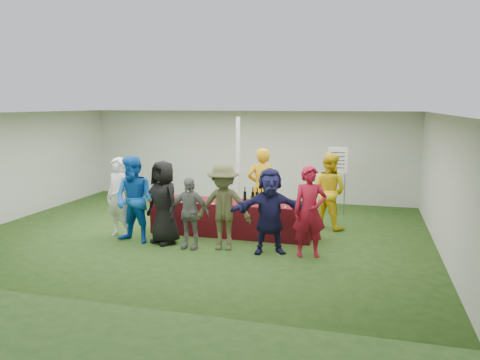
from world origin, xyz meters
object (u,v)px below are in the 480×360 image
(wine_list_sign, at_px, (338,165))
(customer_3, at_px, (189,213))
(customer_1, at_px, (134,200))
(customer_2, at_px, (164,202))
(customer_4, at_px, (223,207))
(serving_table, at_px, (231,218))
(staff_back, at_px, (329,191))
(dump_bucket, at_px, (301,204))
(customer_0, at_px, (119,197))
(staff_pourer, at_px, (262,188))
(customer_6, at_px, (310,212))
(customer_5, at_px, (270,211))

(wine_list_sign, bearing_deg, customer_3, -125.18)
(customer_1, distance_m, customer_2, 0.62)
(wine_list_sign, xyz_separation_m, customer_4, (-1.98, -3.69, -0.44))
(serving_table, relative_size, staff_back, 2.01)
(dump_bucket, bearing_deg, customer_1, -165.29)
(serving_table, height_order, customer_4, customer_4)
(wine_list_sign, relative_size, customer_0, 1.02)
(serving_table, xyz_separation_m, customer_1, (-1.79, -1.11, 0.54))
(customer_3, bearing_deg, staff_back, 41.69)
(dump_bucket, height_order, customer_1, customer_1)
(serving_table, bearing_deg, staff_pourer, 55.71)
(staff_back, height_order, customer_4, staff_back)
(customer_1, height_order, customer_2, customer_1)
(customer_4, distance_m, customer_6, 1.71)
(customer_4, bearing_deg, staff_pourer, 72.50)
(serving_table, height_order, customer_5, customer_5)
(customer_4, bearing_deg, customer_3, -177.64)
(staff_back, relative_size, customer_4, 1.03)
(staff_pourer, relative_size, customer_4, 1.09)
(serving_table, height_order, customer_0, customer_0)
(customer_1, xyz_separation_m, customer_4, (1.94, 0.04, -0.05))
(customer_2, bearing_deg, staff_pourer, 73.67)
(staff_pourer, xyz_separation_m, staff_back, (1.52, 0.39, -0.06))
(wine_list_sign, bearing_deg, serving_table, -129.14)
(customer_6, bearing_deg, serving_table, 133.87)
(serving_table, bearing_deg, customer_0, -160.79)
(dump_bucket, distance_m, customer_2, 2.88)
(customer_1, xyz_separation_m, customer_3, (1.25, -0.06, -0.19))
(customer_2, bearing_deg, customer_4, 24.62)
(customer_6, bearing_deg, customer_2, 162.34)
(customer_1, bearing_deg, customer_2, 19.33)
(customer_6, bearing_deg, customer_1, 164.21)
(staff_pourer, distance_m, customer_3, 2.22)
(staff_back, distance_m, customer_4, 2.91)
(customer_5, bearing_deg, dump_bucket, 40.06)
(staff_pourer, height_order, customer_4, staff_pourer)
(customer_0, height_order, customer_1, customer_1)
(wine_list_sign, xyz_separation_m, customer_3, (-2.67, -3.79, -0.59))
(staff_back, relative_size, customer_2, 1.02)
(customer_2, distance_m, customer_4, 1.33)
(customer_2, bearing_deg, customer_5, 26.49)
(wine_list_sign, relative_size, customer_6, 1.02)
(serving_table, distance_m, customer_0, 2.52)
(serving_table, relative_size, customer_6, 2.05)
(serving_table, height_order, wine_list_sign, wine_list_sign)
(staff_pourer, xyz_separation_m, customer_3, (-1.06, -1.94, -0.22))
(staff_pourer, height_order, customer_1, staff_pourer)
(serving_table, relative_size, customer_4, 2.06)
(wine_list_sign, height_order, customer_6, wine_list_sign)
(customer_6, bearing_deg, customer_4, 163.82)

